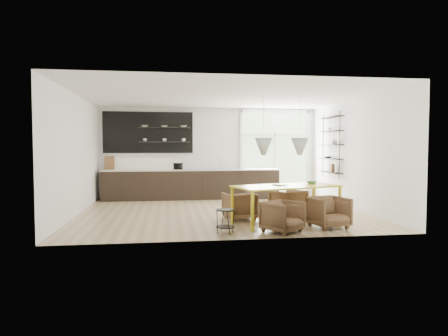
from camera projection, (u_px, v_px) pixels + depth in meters
room at (237, 153)px, 11.12m from camera, size 7.02×6.01×2.91m
kitchen_run at (189, 180)px, 12.57m from camera, size 5.54×0.69×2.75m
right_shelving at (331, 147)px, 11.56m from camera, size 0.26×1.22×1.90m
dining_table at (286, 188)px, 8.53m from camera, size 2.43×1.61×0.82m
armchair_back_left at (240, 206)px, 9.01m from camera, size 0.76×0.78×0.62m
armchair_back_right at (288, 203)px, 9.45m from camera, size 0.94×0.95×0.63m
armchair_front_left at (282, 217)px, 7.66m from camera, size 0.91×0.92×0.60m
armchair_front_right at (329, 212)px, 8.08m from camera, size 0.82×0.83×0.64m
wire_stool at (225, 218)px, 7.54m from camera, size 0.37×0.37×0.46m
table_book at (276, 185)px, 8.49m from camera, size 0.31×0.35×0.03m
table_bowl at (312, 183)px, 8.85m from camera, size 0.23×0.23×0.06m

